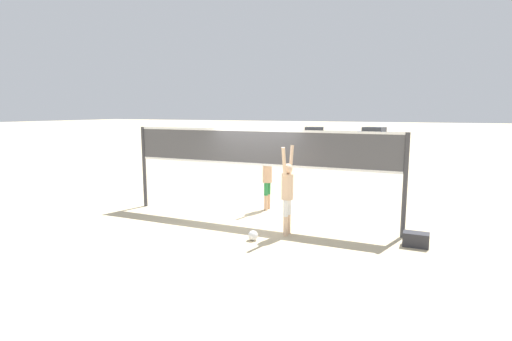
{
  "coord_description": "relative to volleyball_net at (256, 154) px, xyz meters",
  "views": [
    {
      "loc": [
        4.35,
        -9.64,
        2.94
      ],
      "look_at": [
        0.0,
        0.0,
        1.35
      ],
      "focal_mm": 28.0,
      "sensor_mm": 36.0,
      "label": 1
    }
  ],
  "objects": [
    {
      "name": "player_spiker",
      "position": [
        1.23,
        -0.93,
        -0.66
      ],
      "size": [
        0.28,
        0.7,
        2.13
      ],
      "rotation": [
        0.0,
        0.0,
        1.57
      ],
      "color": "beige",
      "rests_on": "ground_plane"
    },
    {
      "name": "gear_bag",
      "position": [
        4.09,
        -0.56,
        -1.63
      ],
      "size": [
        0.54,
        0.32,
        0.31
      ],
      "color": "#2D2D33",
      "rests_on": "ground_plane"
    },
    {
      "name": "volleyball",
      "position": [
        0.67,
        -1.65,
        -1.67
      ],
      "size": [
        0.23,
        0.23,
        0.23
      ],
      "color": "white",
      "rests_on": "ground_plane"
    },
    {
      "name": "volleyball_net",
      "position": [
        0.0,
        0.0,
        0.0
      ],
      "size": [
        7.65,
        0.11,
        2.46
      ],
      "color": "#38383D",
      "rests_on": "ground_plane"
    },
    {
      "name": "parked_car_mid",
      "position": [
        -6.6,
        29.15,
        -1.18
      ],
      "size": [
        4.33,
        2.64,
        1.35
      ],
      "rotation": [
        0.0,
        0.0,
        0.22
      ],
      "color": "maroon",
      "rests_on": "ground_plane"
    },
    {
      "name": "ground_plane",
      "position": [
        0.0,
        0.0,
        -1.78
      ],
      "size": [
        200.0,
        200.0,
        0.0
      ],
      "primitive_type": "plane",
      "color": "beige"
    },
    {
      "name": "player_blocker",
      "position": [
        -0.15,
        1.15,
        -0.72
      ],
      "size": [
        0.28,
        0.69,
        2.03
      ],
      "rotation": [
        0.0,
        0.0,
        -1.57
      ],
      "color": "tan",
      "rests_on": "ground_plane"
    },
    {
      "name": "parked_car_near",
      "position": [
        -0.99,
        30.42,
        -1.15
      ],
      "size": [
        4.52,
        2.66,
        1.38
      ],
      "rotation": [
        0.0,
        0.0,
        -0.2
      ],
      "color": "navy",
      "rests_on": "ground_plane"
    }
  ]
}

